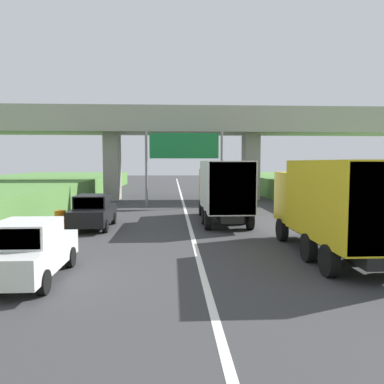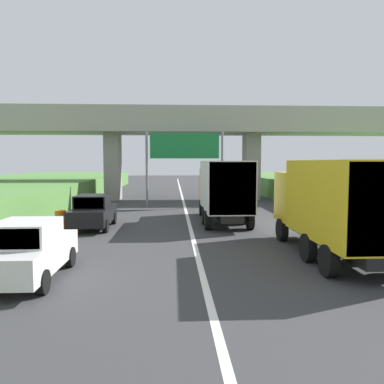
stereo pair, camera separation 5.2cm
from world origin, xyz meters
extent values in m
cube|color=white|center=(0.00, 30.07, 0.00)|extent=(0.20, 100.15, 0.01)
cube|color=#9E998E|center=(0.00, 37.59, 6.51)|extent=(40.00, 4.80, 1.10)
cube|color=#9E998E|center=(0.00, 35.37, 7.61)|extent=(40.00, 0.36, 1.10)
cube|color=#9E998E|center=(0.00, 39.81, 7.61)|extent=(40.00, 0.36, 1.10)
cube|color=gray|center=(-6.29, 37.59, 2.98)|extent=(1.30, 2.20, 5.96)
cube|color=gray|center=(6.29, 37.59, 2.98)|extent=(1.30, 2.20, 5.96)
cylinder|color=slate|center=(-2.85, 31.80, 2.83)|extent=(0.18, 0.18, 5.66)
cylinder|color=slate|center=(2.85, 31.80, 2.83)|extent=(0.18, 0.18, 5.66)
cube|color=#167238|center=(0.00, 31.80, 4.61)|extent=(5.20, 0.12, 1.90)
cube|color=white|center=(0.00, 31.79, 4.61)|extent=(4.89, 0.01, 1.67)
cube|color=black|center=(4.76, 16.55, 0.66)|extent=(1.10, 7.30, 0.36)
cube|color=gold|center=(4.76, 19.15, 1.89)|extent=(2.10, 2.10, 2.10)
cube|color=#2D3842|center=(4.76, 20.17, 2.19)|extent=(1.89, 0.06, 0.90)
cube|color=gold|center=(4.76, 15.50, 2.14)|extent=(2.30, 5.20, 2.60)
cylinder|color=black|center=(3.79, 19.15, 0.48)|extent=(0.30, 0.96, 0.96)
cylinder|color=black|center=(5.73, 19.15, 0.48)|extent=(0.30, 0.96, 0.96)
cylinder|color=black|center=(3.69, 14.07, 0.48)|extent=(0.30, 0.96, 0.96)
cylinder|color=black|center=(3.69, 15.76, 0.48)|extent=(0.30, 0.96, 0.96)
cylinder|color=black|center=(5.83, 15.76, 0.48)|extent=(0.30, 0.96, 0.96)
cube|color=black|center=(1.92, 24.42, 0.66)|extent=(1.10, 7.30, 0.36)
cube|color=orange|center=(1.92, 27.02, 1.89)|extent=(2.10, 2.10, 2.10)
cube|color=#2D3842|center=(1.92, 28.04, 2.19)|extent=(1.89, 0.06, 0.90)
cube|color=silver|center=(1.92, 23.37, 2.14)|extent=(2.30, 5.20, 2.60)
cube|color=#A8A8A4|center=(1.92, 20.79, 2.14)|extent=(2.21, 0.04, 2.50)
cylinder|color=black|center=(0.95, 27.02, 0.48)|extent=(0.30, 0.96, 0.96)
cylinder|color=black|center=(2.89, 27.02, 0.48)|extent=(0.30, 0.96, 0.96)
cylinder|color=black|center=(0.85, 21.94, 0.48)|extent=(0.30, 0.96, 0.96)
cylinder|color=black|center=(2.99, 21.94, 0.48)|extent=(0.30, 0.96, 0.96)
cylinder|color=black|center=(0.85, 23.63, 0.48)|extent=(0.30, 0.96, 0.96)
cylinder|color=black|center=(2.99, 23.63, 0.48)|extent=(0.30, 0.96, 0.96)
cube|color=black|center=(-4.94, 22.69, 0.70)|extent=(1.76, 4.10, 0.76)
cube|color=black|center=(-4.94, 22.54, 1.40)|extent=(1.56, 1.90, 0.64)
cube|color=#2D3842|center=(-4.94, 21.62, 1.40)|extent=(1.44, 0.06, 0.54)
cylinder|color=black|center=(-5.76, 23.97, 0.32)|extent=(0.22, 0.64, 0.64)
cylinder|color=black|center=(-4.12, 23.97, 0.32)|extent=(0.22, 0.64, 0.64)
cylinder|color=black|center=(-5.76, 21.42, 0.32)|extent=(0.22, 0.64, 0.64)
cylinder|color=black|center=(-4.12, 21.42, 0.32)|extent=(0.22, 0.64, 0.64)
cube|color=silver|center=(-5.02, 14.27, 0.70)|extent=(1.76, 4.10, 0.76)
cube|color=silver|center=(-5.02, 14.12, 1.40)|extent=(1.56, 1.90, 0.64)
cube|color=#2D3842|center=(-5.02, 13.20, 1.40)|extent=(1.44, 0.06, 0.54)
cylinder|color=black|center=(-5.84, 15.54, 0.32)|extent=(0.22, 0.64, 0.64)
cylinder|color=black|center=(-4.20, 15.54, 0.32)|extent=(0.22, 0.64, 0.64)
cylinder|color=black|center=(-4.20, 13.00, 0.32)|extent=(0.22, 0.64, 0.64)
cylinder|color=orange|center=(-6.61, 18.39, 0.45)|extent=(0.56, 0.56, 0.90)
cylinder|color=white|center=(-6.61, 18.39, 0.52)|extent=(0.57, 0.57, 0.12)
cylinder|color=orange|center=(-6.66, 22.87, 0.45)|extent=(0.56, 0.56, 0.90)
cylinder|color=white|center=(-6.66, 22.87, 0.52)|extent=(0.57, 0.57, 0.12)
cylinder|color=orange|center=(-6.66, 27.35, 0.45)|extent=(0.56, 0.56, 0.90)
cylinder|color=white|center=(-6.66, 27.35, 0.52)|extent=(0.57, 0.57, 0.12)
camera|label=1|loc=(-0.91, 3.50, 3.37)|focal=35.02mm
camera|label=2|loc=(-0.86, 3.49, 3.37)|focal=35.02mm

